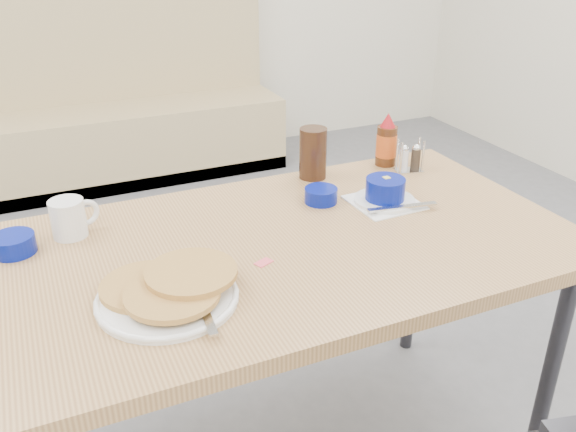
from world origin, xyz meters
name	(u,v)px	position (x,y,z in m)	size (l,w,h in m)	color
booth_bench	(124,120)	(0.00, 2.78, 0.35)	(1.90, 0.56, 1.22)	tan
dining_table	(295,260)	(0.00, 0.25, 0.70)	(1.40, 0.80, 0.76)	tan
pancake_plate	(169,291)	(-0.35, 0.11, 0.78)	(0.30, 0.32, 0.05)	white
coffee_mug	(70,217)	(-0.50, 0.50, 0.81)	(0.12, 0.09, 0.10)	white
grits_setting	(385,193)	(0.32, 0.34, 0.79)	(0.20, 0.19, 0.08)	white
creamer_bowl	(14,244)	(-0.64, 0.46, 0.78)	(0.10, 0.10, 0.05)	navy
butter_bowl	(321,195)	(0.16, 0.42, 0.78)	(0.09, 0.09, 0.04)	navy
amber_tumbler	(313,153)	(0.22, 0.59, 0.84)	(0.08, 0.08, 0.16)	black
condiment_caddy	(410,160)	(0.52, 0.51, 0.80)	(0.09, 0.07, 0.10)	silver
syrup_bottle	(386,143)	(0.48, 0.59, 0.83)	(0.07, 0.07, 0.17)	#47230F
sugar_wrapper	(264,262)	(-0.12, 0.17, 0.76)	(0.04, 0.03, 0.00)	#F5515F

